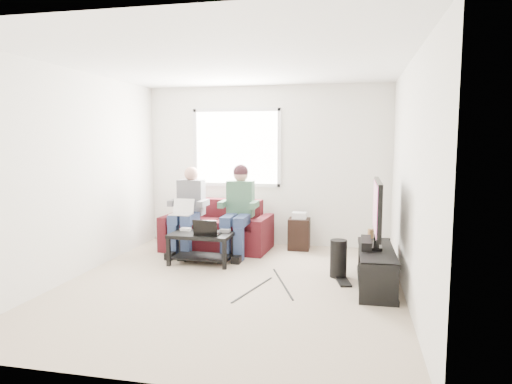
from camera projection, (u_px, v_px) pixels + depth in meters
floor at (230, 285)px, 5.46m from camera, size 4.50×4.50×0.00m
ceiling at (229, 63)px, 5.16m from camera, size 4.50×4.50×0.00m
wall_back at (266, 166)px, 7.49m from camera, size 4.50×0.00×4.50m
wall_front at (142, 204)px, 3.12m from camera, size 4.50×0.00×4.50m
wall_left at (76, 174)px, 5.73m from camera, size 0.00×4.50×4.50m
wall_right at (409, 180)px, 4.89m from camera, size 0.00×4.50×4.50m
window at (236, 148)px, 7.54m from camera, size 1.48×0.04×1.28m
sofa at (218, 231)px, 7.25m from camera, size 1.69×0.87×0.77m
person_left at (188, 206)px, 7.02m from camera, size 0.40×0.71×1.31m
person_right at (238, 204)px, 6.87m from camera, size 0.40×0.71×1.36m
laptop_silver at (182, 211)px, 6.77m from camera, size 0.33×0.23×0.24m
coffee_table at (202, 241)px, 6.40m from camera, size 0.88×0.55×0.43m
laptop_black at (208, 226)px, 6.27m from camera, size 0.36×0.27×0.24m
controller_a at (186, 229)px, 6.56m from camera, size 0.14×0.10×0.04m
controller_b at (199, 229)px, 6.58m from camera, size 0.14×0.10×0.04m
controller_c at (225, 231)px, 6.46m from camera, size 0.14×0.10×0.04m
tv_stand at (376, 270)px, 5.40m from camera, size 0.43×1.35×0.45m
tv at (377, 210)px, 5.42m from camera, size 0.12×1.10×0.81m
soundbar at (366, 243)px, 5.49m from camera, size 0.12×0.50×0.10m
drink_cup at (371, 233)px, 5.99m from camera, size 0.08×0.08×0.12m
console_white at (378, 274)px, 5.00m from camera, size 0.30×0.22×0.06m
console_grey at (375, 257)px, 5.68m from camera, size 0.34×0.26×0.08m
console_black at (376, 265)px, 5.34m from camera, size 0.38×0.30×0.07m
subwoofer at (338, 259)px, 5.76m from camera, size 0.21×0.21×0.48m
keyboard_floor at (343, 281)px, 5.58m from camera, size 0.23×0.44×0.02m
end_table at (299, 233)px, 7.22m from camera, size 0.33×0.33×0.59m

